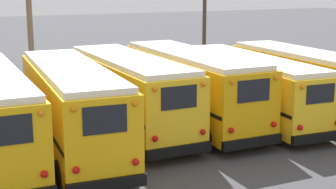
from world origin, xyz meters
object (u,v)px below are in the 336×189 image
at_px(school_bus_4, 250,85).
at_px(school_bus_3, 191,85).
at_px(school_bus_5, 311,82).
at_px(utility_pole, 29,12).
at_px(school_bus_1, 72,106).
at_px(school_bus_2, 129,91).

bearing_deg(school_bus_4, school_bus_3, 172.86).
relative_size(school_bus_3, school_bus_5, 0.92).
xyz_separation_m(school_bus_3, school_bus_5, (5.82, -1.16, -0.11)).
height_order(school_bus_5, utility_pole, utility_pole).
relative_size(school_bus_1, utility_pole, 1.15).
relative_size(school_bus_2, utility_pole, 1.08).
bearing_deg(utility_pole, school_bus_1, -94.70).
height_order(school_bus_2, utility_pole, utility_pole).
bearing_deg(school_bus_5, school_bus_3, 168.70).
xyz_separation_m(school_bus_1, school_bus_4, (8.73, 1.12, -0.17)).
bearing_deg(school_bus_4, school_bus_1, -172.68).
xyz_separation_m(school_bus_3, school_bus_4, (2.91, -0.36, -0.19)).
xyz_separation_m(school_bus_1, utility_pole, (1.16, 14.16, 2.72)).
xyz_separation_m(school_bus_4, school_bus_5, (2.91, -0.80, 0.08)).
xyz_separation_m(school_bus_2, utility_pole, (-1.75, 12.59, 2.74)).
xyz_separation_m(school_bus_1, school_bus_5, (11.64, 0.32, -0.09)).
relative_size(school_bus_1, school_bus_5, 0.94).
xyz_separation_m(school_bus_2, school_bus_4, (5.82, -0.45, -0.16)).
bearing_deg(school_bus_5, school_bus_2, 171.86).
height_order(school_bus_1, school_bus_3, same).
bearing_deg(school_bus_4, school_bus_5, -15.34).
bearing_deg(school_bus_2, school_bus_5, -8.14).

